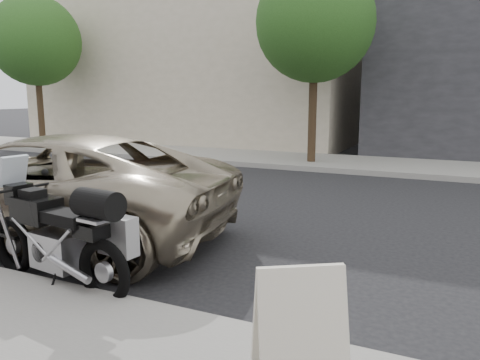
{
  "coord_description": "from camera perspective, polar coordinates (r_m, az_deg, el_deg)",
  "views": [
    {
      "loc": [
        -1.93,
        7.49,
        2.12
      ],
      "look_at": [
        0.89,
        1.45,
        0.9
      ],
      "focal_mm": 35.0,
      "sensor_mm": 36.0,
      "label": 1
    }
  ],
  "objects": [
    {
      "name": "ground",
      "position": [
        8.02,
        10.21,
        -5.12
      ],
      "size": [
        120.0,
        120.0,
        0.0
      ],
      "primitive_type": "plane",
      "color": "black",
      "rests_on": "ground"
    },
    {
      "name": "far_sidewalk",
      "position": [
        14.27,
        16.95,
        1.67
      ],
      "size": [
        44.0,
        3.0,
        0.15
      ],
      "primitive_type": "cube",
      "color": "gray",
      "rests_on": "ground"
    },
    {
      "name": "far_building_cream",
      "position": [
        23.74,
        -2.61,
        14.89
      ],
      "size": [
        14.0,
        11.0,
        8.0
      ],
      "color": "#B1A68E",
      "rests_on": "ground"
    },
    {
      "name": "street_tree_mid",
      "position": [
        14.2,
        9.12,
        18.42
      ],
      "size": [
        3.4,
        3.4,
        5.7
      ],
      "color": "#362718",
      "rests_on": "far_sidewalk"
    },
    {
      "name": "street_tree_right",
      "position": [
        20.22,
        -23.68,
        15.25
      ],
      "size": [
        3.4,
        3.4,
        5.7
      ],
      "color": "#362718",
      "rests_on": "far_sidewalk"
    },
    {
      "name": "motorcycle",
      "position": [
        5.42,
        -20.67,
        -6.33
      ],
      "size": [
        2.28,
        0.75,
        1.45
      ],
      "rotation": [
        0.0,
        0.0,
        -0.14
      ],
      "color": "black",
      "rests_on": "ground"
    },
    {
      "name": "minivan",
      "position": [
        7.43,
        -22.6,
        -0.85
      ],
      "size": [
        5.89,
        3.31,
        1.55
      ],
      "primitive_type": "imported",
      "rotation": [
        0.0,
        0.0,
        1.71
      ],
      "color": "#A0937C",
      "rests_on": "ground"
    },
    {
      "name": "sandwich_sign",
      "position": [
        3.2,
        7.26,
        -17.97
      ],
      "size": [
        0.76,
        0.75,
        0.91
      ],
      "rotation": [
        0.0,
        0.0,
        0.57
      ],
      "color": "white",
      "rests_on": "near_sidewalk"
    }
  ]
}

